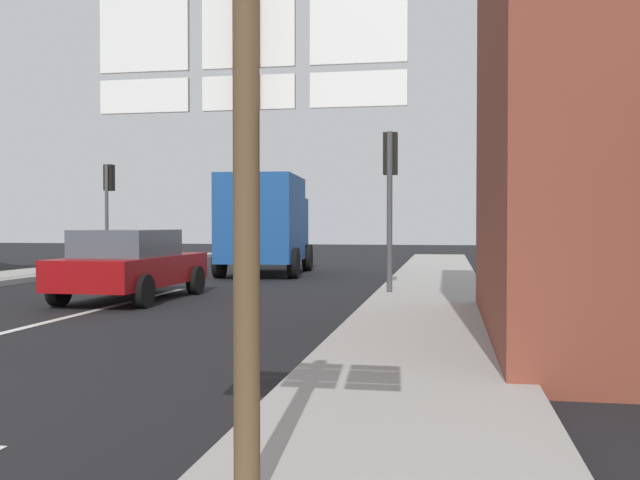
# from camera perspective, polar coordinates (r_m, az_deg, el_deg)

# --- Properties ---
(ground_plane) EXTENTS (80.00, 80.00, 0.00)m
(ground_plane) POSITION_cam_1_polar(r_m,az_deg,el_deg) (15.89, -13.54, -4.49)
(ground_plane) COLOR black
(sidewalk_right) EXTENTS (2.33, 44.00, 0.14)m
(sidewalk_right) POSITION_cam_1_polar(r_m,az_deg,el_deg) (12.58, 8.52, -5.67)
(sidewalk_right) COLOR #9E9B96
(sidewalk_right) RESTS_ON ground
(lane_centre_stripe) EXTENTS (0.16, 12.00, 0.01)m
(lane_centre_stripe) POSITION_cam_1_polar(r_m,az_deg,el_deg) (12.36, -21.03, -6.17)
(lane_centre_stripe) COLOR silver
(lane_centre_stripe) RESTS_ON ground
(sedan_far) EXTENTS (2.04, 4.24, 1.47)m
(sedan_far) POSITION_cam_1_polar(r_m,az_deg,el_deg) (15.39, -14.84, -1.84)
(sedan_far) COLOR maroon
(sedan_far) RESTS_ON ground
(delivery_truck) EXTENTS (2.79, 5.14, 3.05)m
(delivery_truck) POSITION_cam_1_polar(r_m,az_deg,el_deg) (22.41, -4.38, 1.44)
(delivery_truck) COLOR #19478C
(delivery_truck) RESTS_ON ground
(route_sign_post) EXTENTS (1.66, 0.14, 3.20)m
(route_sign_post) POSITION_cam_1_polar(r_m,az_deg,el_deg) (3.78, -5.82, 7.54)
(route_sign_post) COLOR brown
(route_sign_post) RESTS_ON ground
(traffic_light_far_left) EXTENTS (0.30, 0.49, 3.63)m
(traffic_light_far_left) POSITION_cam_1_polar(r_m,az_deg,el_deg) (25.70, -16.51, 3.69)
(traffic_light_far_left) COLOR #47474C
(traffic_light_far_left) RESTS_ON ground
(traffic_light_near_right) EXTENTS (0.30, 0.49, 3.55)m
(traffic_light_near_right) POSITION_cam_1_polar(r_m,az_deg,el_deg) (15.44, 5.62, 5.14)
(traffic_light_near_right) COLOR #47474C
(traffic_light_near_right) RESTS_ON ground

